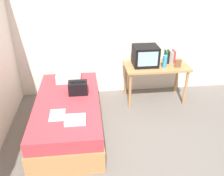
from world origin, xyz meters
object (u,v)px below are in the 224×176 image
object	(u,v)px
folded_towel	(75,120)
magazine	(57,115)
bed	(69,115)
book_row	(170,57)
remote_dark	(75,117)
desk	(156,70)
handbag	(78,88)
tv	(145,56)
pillow	(69,77)
water_bottle	(165,61)
picture_frame	(178,64)

from	to	relation	value
folded_towel	magazine	bearing A→B (deg)	145.55
bed	book_row	size ratio (longest dim) A/B	8.12
remote_dark	folded_towel	size ratio (longest dim) A/B	0.56
desk	remote_dark	world-z (taller)	desk
book_row	folded_towel	world-z (taller)	book_row
desk	handbag	size ratio (longest dim) A/B	3.87
tv	pillow	xyz separation A→B (m)	(-1.39, -0.09, -0.30)
water_bottle	handbag	bearing A→B (deg)	-163.53
picture_frame	remote_dark	bearing A→B (deg)	-148.70
picture_frame	pillow	world-z (taller)	picture_frame
water_bottle	picture_frame	xyz separation A→B (m)	(0.24, -0.04, -0.04)
water_bottle	pillow	bearing A→B (deg)	178.41
folded_towel	remote_dark	bearing A→B (deg)	92.65
folded_towel	desk	bearing A→B (deg)	42.32
tv	remote_dark	world-z (taller)	tv
desk	tv	world-z (taller)	tv
pillow	folded_towel	distance (m)	1.27
tv	handbag	size ratio (longest dim) A/B	1.47
bed	desk	xyz separation A→B (m)	(1.60, 0.76, 0.37)
bed	handbag	world-z (taller)	handbag
tv	magazine	size ratio (longest dim) A/B	1.52
tv	pillow	bearing A→B (deg)	-176.29
book_row	handbag	distance (m)	1.83
pillow	water_bottle	bearing A→B (deg)	-1.59
book_row	picture_frame	bearing A→B (deg)	-72.78
magazine	remote_dark	distance (m)	0.27
desk	handbag	xyz separation A→B (m)	(-1.43, -0.57, 0.00)
book_row	picture_frame	xyz separation A→B (m)	(0.08, -0.25, -0.04)
bed	folded_towel	xyz separation A→B (m)	(0.14, -0.57, 0.30)
tv	folded_towel	bearing A→B (deg)	-132.63
desk	magazine	size ratio (longest dim) A/B	4.00
book_row	magazine	distance (m)	2.36
book_row	remote_dark	bearing A→B (deg)	-141.96
bed	water_bottle	bearing A→B (deg)	20.81
magazine	book_row	bearing A→B (deg)	32.47
desk	book_row	distance (m)	0.35
book_row	handbag	bearing A→B (deg)	-158.41
magazine	remote_dark	bearing A→B (deg)	-20.98
pillow	magazine	size ratio (longest dim) A/B	1.46
water_bottle	picture_frame	size ratio (longest dim) A/B	1.47
bed	pillow	distance (m)	0.77
picture_frame	folded_towel	xyz separation A→B (m)	(-1.81, -1.18, -0.23)
remote_dark	folded_towel	world-z (taller)	folded_towel
bed	remote_dark	bearing A→B (deg)	-74.65
book_row	pillow	distance (m)	1.89
bed	tv	world-z (taller)	tv
picture_frame	magazine	world-z (taller)	picture_frame
water_bottle	remote_dark	world-z (taller)	water_bottle
picture_frame	desk	bearing A→B (deg)	156.72
desk	folded_towel	distance (m)	1.97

